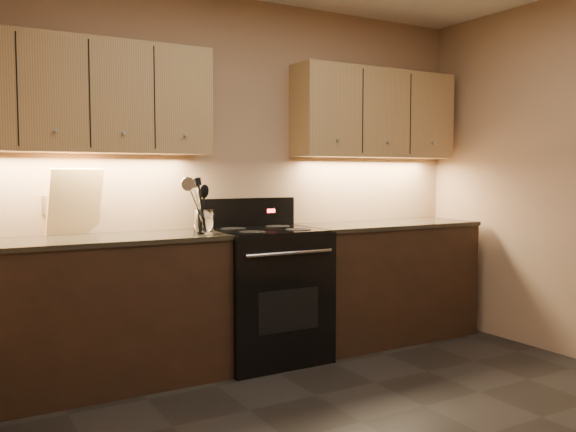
% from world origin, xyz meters
% --- Properties ---
extents(wall_back, '(4.00, 0.04, 2.60)m').
position_xyz_m(wall_back, '(0.00, 2.00, 1.30)').
color(wall_back, tan).
rests_on(wall_back, ground).
extents(counter_left, '(1.62, 0.62, 0.93)m').
position_xyz_m(counter_left, '(-1.10, 1.70, 0.47)').
color(counter_left, black).
rests_on(counter_left, ground).
extents(counter_right, '(1.46, 0.62, 0.93)m').
position_xyz_m(counter_right, '(1.18, 1.70, 0.47)').
color(counter_right, black).
rests_on(counter_right, ground).
extents(stove, '(0.76, 0.68, 1.14)m').
position_xyz_m(stove, '(0.08, 1.68, 0.48)').
color(stove, black).
rests_on(stove, ground).
extents(upper_cab_left, '(1.60, 0.30, 0.70)m').
position_xyz_m(upper_cab_left, '(-1.10, 1.85, 1.80)').
color(upper_cab_left, tan).
rests_on(upper_cab_left, wall_back).
extents(upper_cab_right, '(1.44, 0.30, 0.70)m').
position_xyz_m(upper_cab_right, '(1.18, 1.85, 1.80)').
color(upper_cab_right, tan).
rests_on(upper_cab_right, wall_back).
extents(outlet_plate, '(0.08, 0.01, 0.12)m').
position_xyz_m(outlet_plate, '(-1.30, 1.99, 1.12)').
color(outlet_plate, '#B2B5BA').
rests_on(outlet_plate, wall_back).
extents(utensil_crock, '(0.14, 0.14, 0.16)m').
position_xyz_m(utensil_crock, '(-0.42, 1.59, 1.00)').
color(utensil_crock, white).
rests_on(utensil_crock, counter_left).
extents(cutting_board, '(0.36, 0.20, 0.43)m').
position_xyz_m(cutting_board, '(-1.16, 1.93, 1.14)').
color(cutting_board, tan).
rests_on(cutting_board, counter_left).
extents(wooden_spoon, '(0.12, 0.16, 0.30)m').
position_xyz_m(wooden_spoon, '(-0.45, 1.60, 1.09)').
color(wooden_spoon, tan).
rests_on(wooden_spoon, utensil_crock).
extents(black_spoon, '(0.07, 0.12, 0.31)m').
position_xyz_m(black_spoon, '(-0.43, 1.61, 1.09)').
color(black_spoon, black).
rests_on(black_spoon, utensil_crock).
extents(black_turner, '(0.14, 0.12, 0.37)m').
position_xyz_m(black_turner, '(-0.42, 1.57, 1.13)').
color(black_turner, black).
rests_on(black_turner, utensil_crock).
extents(steel_spatula, '(0.18, 0.12, 0.37)m').
position_xyz_m(steel_spatula, '(-0.40, 1.60, 1.12)').
color(steel_spatula, silver).
rests_on(steel_spatula, utensil_crock).
extents(steel_skimmer, '(0.23, 0.11, 0.37)m').
position_xyz_m(steel_skimmer, '(-0.40, 1.59, 1.13)').
color(steel_skimmer, silver).
rests_on(steel_skimmer, utensil_crock).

